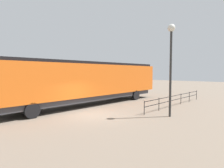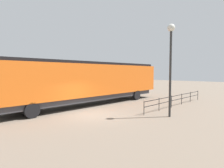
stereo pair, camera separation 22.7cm
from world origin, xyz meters
The scene contains 4 objects.
ground_plane centered at (0.00, 0.00, 0.00)m, with size 120.00×120.00×0.00m, color #756656.
locomotive centered at (-3.59, 3.14, 2.33)m, with size 3.14×18.86×4.14m.
lamp_post centered at (4.50, 3.45, 4.59)m, with size 0.52×0.52×6.51m.
platform_fence centered at (2.89, 8.05, 0.70)m, with size 0.05×10.94×1.06m.
Camera 1 is at (10.65, -9.29, 3.17)m, focal length 30.71 mm.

